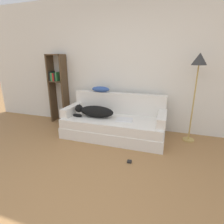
{
  "coord_description": "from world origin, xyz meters",
  "views": [
    {
      "loc": [
        0.84,
        -1.23,
        1.5
      ],
      "look_at": [
        -0.12,
        1.72,
        0.53
      ],
      "focal_mm": 28.0,
      "sensor_mm": 36.0,
      "label": 1
    }
  ],
  "objects_px": {
    "laptop": "(124,120)",
    "throw_pillow": "(101,89)",
    "dog": "(94,111)",
    "power_adapter": "(129,162)",
    "bookshelf": "(58,85)",
    "floor_lamp": "(198,68)",
    "couch": "(114,127)"
  },
  "relations": [
    {
      "from": "laptop",
      "to": "throw_pillow",
      "type": "xyz_separation_m",
      "value": [
        -0.62,
        0.4,
        0.48
      ]
    },
    {
      "from": "dog",
      "to": "power_adapter",
      "type": "bearing_deg",
      "value": -40.55
    },
    {
      "from": "dog",
      "to": "bookshelf",
      "type": "relative_size",
      "value": 0.51
    },
    {
      "from": "throw_pillow",
      "to": "bookshelf",
      "type": "height_order",
      "value": "bookshelf"
    },
    {
      "from": "throw_pillow",
      "to": "floor_lamp",
      "type": "relative_size",
      "value": 0.24
    },
    {
      "from": "power_adapter",
      "to": "floor_lamp",
      "type": "bearing_deg",
      "value": 50.15
    },
    {
      "from": "laptop",
      "to": "floor_lamp",
      "type": "bearing_deg",
      "value": 6.73
    },
    {
      "from": "throw_pillow",
      "to": "laptop",
      "type": "bearing_deg",
      "value": -32.73
    },
    {
      "from": "laptop",
      "to": "floor_lamp",
      "type": "xyz_separation_m",
      "value": [
        1.18,
        0.33,
        0.94
      ]
    },
    {
      "from": "laptop",
      "to": "throw_pillow",
      "type": "height_order",
      "value": "throw_pillow"
    },
    {
      "from": "throw_pillow",
      "to": "floor_lamp",
      "type": "height_order",
      "value": "floor_lamp"
    },
    {
      "from": "laptop",
      "to": "bookshelf",
      "type": "bearing_deg",
      "value": 155.3
    },
    {
      "from": "dog",
      "to": "floor_lamp",
      "type": "relative_size",
      "value": 0.51
    },
    {
      "from": "laptop",
      "to": "dog",
      "type": "bearing_deg",
      "value": 170.93
    },
    {
      "from": "couch",
      "to": "dog",
      "type": "bearing_deg",
      "value": -172.87
    },
    {
      "from": "dog",
      "to": "floor_lamp",
      "type": "xyz_separation_m",
      "value": [
        1.78,
        0.32,
        0.83
      ]
    },
    {
      "from": "dog",
      "to": "throw_pillow",
      "type": "height_order",
      "value": "throw_pillow"
    },
    {
      "from": "power_adapter",
      "to": "throw_pillow",
      "type": "bearing_deg",
      "value": 128.07
    },
    {
      "from": "dog",
      "to": "bookshelf",
      "type": "distance_m",
      "value": 1.31
    },
    {
      "from": "bookshelf",
      "to": "throw_pillow",
      "type": "bearing_deg",
      "value": -5.07
    },
    {
      "from": "laptop",
      "to": "floor_lamp",
      "type": "distance_m",
      "value": 1.54
    },
    {
      "from": "dog",
      "to": "throw_pillow",
      "type": "xyz_separation_m",
      "value": [
        -0.02,
        0.4,
        0.37
      ]
    },
    {
      "from": "couch",
      "to": "bookshelf",
      "type": "relative_size",
      "value": 1.24
    },
    {
      "from": "couch",
      "to": "bookshelf",
      "type": "bearing_deg",
      "value": 163.55
    },
    {
      "from": "bookshelf",
      "to": "floor_lamp",
      "type": "bearing_deg",
      "value": -3.4
    },
    {
      "from": "bookshelf",
      "to": "floor_lamp",
      "type": "relative_size",
      "value": 1.0
    },
    {
      "from": "couch",
      "to": "laptop",
      "type": "distance_m",
      "value": 0.31
    },
    {
      "from": "throw_pillow",
      "to": "power_adapter",
      "type": "height_order",
      "value": "throw_pillow"
    },
    {
      "from": "floor_lamp",
      "to": "throw_pillow",
      "type": "bearing_deg",
      "value": 177.65
    },
    {
      "from": "couch",
      "to": "floor_lamp",
      "type": "distance_m",
      "value": 1.83
    },
    {
      "from": "floor_lamp",
      "to": "laptop",
      "type": "bearing_deg",
      "value": -164.55
    },
    {
      "from": "dog",
      "to": "couch",
      "type": "bearing_deg",
      "value": 7.13
    }
  ]
}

